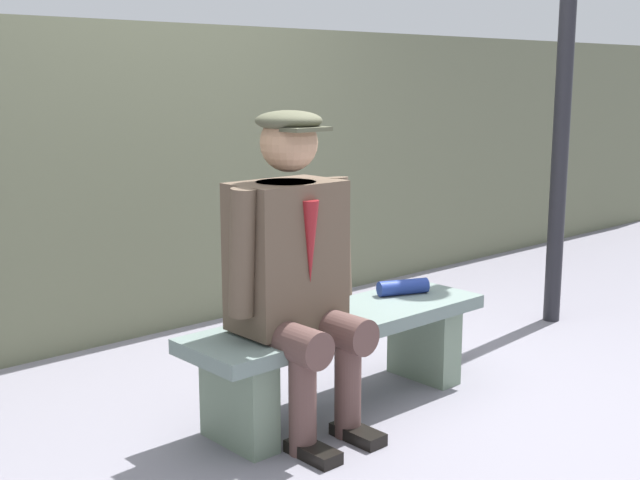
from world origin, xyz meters
TOP-DOWN VIEW (x-y plane):
  - ground_plane at (0.00, 0.00)m, footprint 30.00×30.00m
  - bench at (0.00, 0.00)m, footprint 1.48×0.42m
  - seated_man at (0.31, 0.05)m, footprint 0.61×0.56m
  - rolled_magazine at (-0.46, -0.05)m, footprint 0.26×0.16m
  - stadium_wall at (0.00, -1.63)m, footprint 12.00×0.24m

SIDE VIEW (x-z plane):
  - ground_plane at x=0.00m, z-range 0.00..0.00m
  - bench at x=0.00m, z-range 0.08..0.51m
  - rolled_magazine at x=-0.46m, z-range 0.43..0.50m
  - seated_man at x=0.31m, z-range 0.06..1.38m
  - stadium_wall at x=0.00m, z-range 0.00..1.74m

